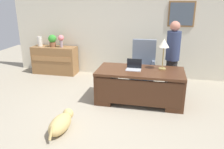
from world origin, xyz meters
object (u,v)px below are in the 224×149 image
desk_lamp (164,45)px  vase_empty (40,41)px  potted_plant (52,40)px  desk (140,85)px  armchair (143,67)px  person_standing (172,57)px  vase_with_flowers (61,40)px  dog_lying (61,123)px  credenza (55,60)px  laptop (134,67)px

desk_lamp → vase_empty: bearing=160.1°
vase_empty → potted_plant: bearing=0.0°
desk → armchair: (-0.02, 1.02, 0.12)m
armchair → potted_plant: armchair is taller
person_standing → vase_empty: size_ratio=6.04×
desk_lamp → vase_with_flowers: 3.23m
desk_lamp → potted_plant: size_ratio=1.85×
person_standing → potted_plant: person_standing is taller
dog_lying → vase_with_flowers: (-1.28, 2.99, 0.90)m
desk_lamp → vase_with_flowers: bearing=156.0°
desk_lamp → potted_plant: desk_lamp is taller
credenza → armchair: 2.76m
dog_lying → desk_lamp: bearing=45.1°
armchair → laptop: size_ratio=3.77×
desk → person_standing: 1.10m
desk → vase_empty: 3.57m
credenza → vase_with_flowers: vase_with_flowers is taller
desk → desk_lamp: desk_lamp is taller
potted_plant → vase_empty: bearing=180.0°
potted_plant → dog_lying: bearing=-62.4°
desk_lamp → laptop: bearing=-165.4°
credenza → armchair: (2.72, -0.50, 0.11)m
armchair → person_standing: size_ratio=0.70×
armchair → vase_empty: bearing=170.9°
desk → laptop: laptop is taller
dog_lying → credenza: bearing=117.1°
potted_plant → laptop: bearing=-29.3°
credenza → dog_lying: size_ratio=1.67×
armchair → vase_empty: armchair is taller
laptop → dog_lying: bearing=-125.1°
armchair → laptop: armchair is taller
person_standing → desk_lamp: (-0.22, -0.50, 0.37)m
dog_lying → vase_empty: 3.67m
armchair → dog_lying: (-1.19, -2.48, -0.37)m
credenza → desk_lamp: bearing=-22.4°
vase_empty → person_standing: bearing=-11.9°
vase_empty → dog_lying: bearing=-56.5°
armchair → vase_empty: (-3.16, 0.51, 0.45)m
dog_lying → potted_plant: 3.48m
desk_lamp → potted_plant: bearing=157.8°
desk → vase_with_flowers: (-2.49, 1.52, 0.65)m
desk_lamp → vase_with_flowers: size_ratio=1.86×
armchair → person_standing: person_standing is taller
desk → vase_empty: bearing=154.4°
laptop → potted_plant: size_ratio=0.89×
armchair → laptop: bearing=-97.6°
laptop → vase_empty: (-3.03, 1.47, 0.18)m
dog_lying → desk_lamp: (1.67, 1.67, 1.11)m
dog_lying → potted_plant: potted_plant is taller
person_standing → dog_lying: 2.97m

